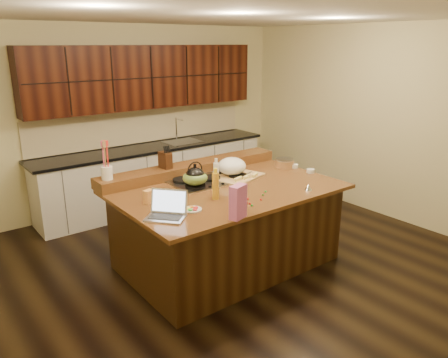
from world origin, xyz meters
TOP-DOWN VIEW (x-y plane):
  - room at (0.00, 0.00)m, footprint 5.52×5.02m
  - island at (0.00, 0.00)m, footprint 2.40×1.60m
  - back_ledge at (0.00, 0.70)m, footprint 2.40×0.30m
  - cooktop at (0.00, 0.30)m, footprint 0.92×0.52m
  - back_counter at (0.30, 2.23)m, footprint 3.70×0.66m
  - kettle at (-0.30, 0.17)m, footprint 0.22×0.22m
  - green_bowl at (-0.30, 0.17)m, footprint 0.34×0.34m
  - laptop at (-0.95, -0.34)m, footprint 0.43×0.44m
  - oil_bottle at (-0.32, -0.23)m, footprint 0.07×0.07m
  - vinegar_bottle at (-0.04, 0.14)m, footprint 0.07×0.07m
  - wooden_tray at (0.29, 0.25)m, footprint 0.67×0.57m
  - ramekin_a at (1.15, -0.18)m, footprint 0.12×0.12m
  - ramekin_b at (1.11, 0.18)m, footprint 0.11×0.11m
  - ramekin_c at (1.15, 0.09)m, footprint 0.12×0.12m
  - strainer_bowl at (1.08, 0.19)m, footprint 0.25×0.25m
  - kitchen_timer at (0.63, -0.61)m, footprint 0.09×0.09m
  - pink_bag at (-0.46, -0.76)m, footprint 0.19×0.14m
  - candy_plate at (-0.68, -0.35)m, footprint 0.20×0.20m
  - package_box at (-0.91, 0.07)m, footprint 0.11×0.09m
  - utensil_crock at (-1.07, 0.70)m, footprint 0.13×0.13m
  - knife_block at (-0.36, 0.70)m, footprint 0.11×0.16m
  - gumdrop_0 at (-0.16, -0.53)m, footprint 0.02×0.02m
  - gumdrop_1 at (0.21, -0.39)m, footprint 0.02×0.02m
  - gumdrop_2 at (0.01, -0.55)m, footprint 0.02×0.02m
  - gumdrop_3 at (-0.17, -0.61)m, footprint 0.02×0.02m
  - gumdrop_4 at (0.13, -0.44)m, footprint 0.02×0.02m
  - gumdrop_5 at (0.13, -0.45)m, footprint 0.02×0.02m
  - gumdrop_6 at (-0.15, -0.57)m, footprint 0.02×0.02m
  - gumdrop_7 at (-0.11, -0.40)m, footprint 0.02×0.02m
  - gumdrop_8 at (-0.08, -0.45)m, footprint 0.02×0.02m

SIDE VIEW (x-z plane):
  - island at x=0.00m, z-range 0.00..0.92m
  - candy_plate at x=-0.68m, z-range 0.92..0.93m
  - gumdrop_0 at x=-0.16m, z-range 0.92..0.94m
  - gumdrop_1 at x=0.21m, z-range 0.92..0.94m
  - gumdrop_2 at x=0.01m, z-range 0.92..0.94m
  - gumdrop_3 at x=-0.17m, z-range 0.92..0.94m
  - gumdrop_4 at x=0.13m, z-range 0.92..0.94m
  - gumdrop_5 at x=0.13m, z-range 0.92..0.94m
  - gumdrop_6 at x=-0.15m, z-range 0.92..0.94m
  - gumdrop_7 at x=-0.11m, z-range 0.92..0.94m
  - gumdrop_8 at x=-0.08m, z-range 0.92..0.94m
  - cooktop at x=0.00m, z-range 0.91..0.96m
  - ramekin_a at x=1.15m, z-range 0.92..0.96m
  - ramekin_b at x=1.11m, z-range 0.92..0.96m
  - ramekin_c at x=1.15m, z-range 0.92..0.96m
  - kitchen_timer at x=0.63m, z-range 0.92..0.99m
  - strainer_bowl at x=1.08m, z-range 0.92..1.01m
  - back_ledge at x=0.00m, z-range 0.92..1.04m
  - back_counter at x=0.30m, z-range -0.22..2.18m
  - laptop at x=-0.95m, z-range 0.86..1.10m
  - package_box at x=-0.91m, z-range 0.92..1.05m
  - wooden_tray at x=0.29m, z-range 0.91..1.14m
  - green_bowl at x=-0.30m, z-range 0.97..1.11m
  - vinegar_bottle at x=-0.04m, z-range 0.92..1.17m
  - oil_bottle at x=-0.32m, z-range 0.92..1.19m
  - kettle at x=-0.30m, z-range 0.97..1.16m
  - pink_bag at x=-0.46m, z-range 0.92..1.23m
  - utensil_crock at x=-1.07m, z-range 1.04..1.18m
  - knife_block at x=-0.36m, z-range 1.04..1.23m
  - room at x=0.00m, z-range -0.01..2.71m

